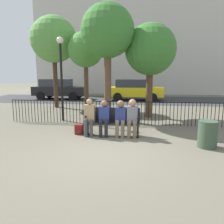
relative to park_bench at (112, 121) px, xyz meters
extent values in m
plane|color=#605B4C|center=(0.00, -1.76, -0.50)|extent=(80.00, 80.00, 0.00)
cube|color=black|center=(0.00, -0.08, -0.07)|extent=(1.81, 0.45, 0.05)
cube|color=black|center=(0.00, 0.11, 0.19)|extent=(1.81, 0.05, 0.47)
cube|color=black|center=(-0.85, -0.08, -0.30)|extent=(0.06, 0.38, 0.40)
cube|color=black|center=(0.85, -0.08, -0.30)|extent=(0.06, 0.38, 0.40)
cube|color=black|center=(-0.85, -0.08, 0.15)|extent=(0.06, 0.38, 0.04)
cube|color=black|center=(0.85, -0.08, 0.15)|extent=(0.06, 0.38, 0.04)
cylinder|color=#3D3D42|center=(-0.83, -0.30, -0.27)|extent=(0.11, 0.11, 0.45)
cylinder|color=#3D3D42|center=(-0.65, -0.30, -0.27)|extent=(0.11, 0.11, 0.45)
cube|color=#3D3D42|center=(-0.83, -0.20, 0.00)|extent=(0.11, 0.20, 0.12)
cube|color=#3D3D42|center=(-0.65, -0.20, 0.00)|extent=(0.11, 0.20, 0.12)
cube|color=#997F59|center=(-0.74, -0.08, 0.24)|extent=(0.34, 0.22, 0.58)
sphere|color=#A37556|center=(-0.74, -0.10, 0.63)|extent=(0.20, 0.20, 0.20)
cylinder|color=black|center=(-0.34, -0.30, -0.27)|extent=(0.11, 0.11, 0.45)
cylinder|color=black|center=(-0.16, -0.30, -0.27)|extent=(0.11, 0.11, 0.45)
cube|color=black|center=(-0.34, -0.20, 0.00)|extent=(0.11, 0.20, 0.12)
cube|color=black|center=(-0.16, -0.20, 0.00)|extent=(0.11, 0.20, 0.12)
cube|color=navy|center=(-0.25, -0.08, 0.22)|extent=(0.34, 0.22, 0.52)
sphere|color=brown|center=(-0.25, -0.10, 0.58)|extent=(0.21, 0.21, 0.21)
cylinder|color=brown|center=(0.19, -0.30, -0.27)|extent=(0.11, 0.11, 0.45)
cylinder|color=brown|center=(0.37, -0.30, -0.27)|extent=(0.11, 0.11, 0.45)
cube|color=brown|center=(0.19, -0.20, 0.00)|extent=(0.11, 0.20, 0.12)
cube|color=brown|center=(0.37, -0.20, 0.00)|extent=(0.11, 0.20, 0.12)
cube|color=navy|center=(0.28, -0.08, 0.21)|extent=(0.34, 0.22, 0.51)
sphere|color=brown|center=(0.28, -0.10, 0.58)|extent=(0.23, 0.23, 0.23)
cylinder|color=brown|center=(0.57, -0.30, -0.27)|extent=(0.11, 0.11, 0.45)
cylinder|color=brown|center=(0.75, -0.30, -0.27)|extent=(0.11, 0.11, 0.45)
cube|color=brown|center=(0.57, -0.20, 0.00)|extent=(0.11, 0.20, 0.12)
cube|color=brown|center=(0.75, -0.20, 0.00)|extent=(0.11, 0.20, 0.12)
cube|color=slate|center=(0.66, -0.08, 0.23)|extent=(0.34, 0.22, 0.55)
sphere|color=#A37556|center=(0.66, -0.10, 0.62)|extent=(0.23, 0.23, 0.23)
cube|color=maroon|center=(-1.14, 0.02, -0.33)|extent=(0.27, 0.23, 0.33)
cube|color=maroon|center=(-1.14, -0.12, -0.38)|extent=(0.19, 0.04, 0.15)
cylinder|color=black|center=(-4.50, 1.62, -0.02)|extent=(0.02, 0.02, 0.95)
cylinder|color=black|center=(-4.36, 1.62, -0.02)|extent=(0.02, 0.02, 0.95)
cylinder|color=black|center=(-4.22, 1.62, -0.02)|extent=(0.02, 0.02, 0.95)
cylinder|color=black|center=(-4.08, 1.62, -0.02)|extent=(0.02, 0.02, 0.95)
cylinder|color=black|center=(-3.94, 1.62, -0.02)|extent=(0.02, 0.02, 0.95)
cylinder|color=black|center=(-3.80, 1.62, -0.02)|extent=(0.02, 0.02, 0.95)
cylinder|color=black|center=(-3.66, 1.62, -0.02)|extent=(0.02, 0.02, 0.95)
cylinder|color=black|center=(-3.52, 1.62, -0.02)|extent=(0.02, 0.02, 0.95)
cylinder|color=black|center=(-3.38, 1.62, -0.02)|extent=(0.02, 0.02, 0.95)
cylinder|color=black|center=(-3.24, 1.62, -0.02)|extent=(0.02, 0.02, 0.95)
cylinder|color=black|center=(-3.10, 1.62, -0.02)|extent=(0.02, 0.02, 0.95)
cylinder|color=black|center=(-2.96, 1.62, -0.02)|extent=(0.02, 0.02, 0.95)
cylinder|color=black|center=(-2.82, 1.62, -0.02)|extent=(0.02, 0.02, 0.95)
cylinder|color=black|center=(-2.68, 1.62, -0.02)|extent=(0.02, 0.02, 0.95)
cylinder|color=black|center=(-2.54, 1.62, -0.02)|extent=(0.02, 0.02, 0.95)
cylinder|color=black|center=(-2.40, 1.62, -0.02)|extent=(0.02, 0.02, 0.95)
cylinder|color=black|center=(-2.26, 1.62, -0.02)|extent=(0.02, 0.02, 0.95)
cylinder|color=black|center=(-2.12, 1.62, -0.02)|extent=(0.02, 0.02, 0.95)
cylinder|color=black|center=(-1.98, 1.62, -0.02)|extent=(0.02, 0.02, 0.95)
cylinder|color=black|center=(-1.84, 1.62, -0.02)|extent=(0.02, 0.02, 0.95)
cylinder|color=black|center=(-1.70, 1.62, -0.02)|extent=(0.02, 0.02, 0.95)
cylinder|color=black|center=(-1.56, 1.62, -0.02)|extent=(0.02, 0.02, 0.95)
cylinder|color=black|center=(-1.42, 1.62, -0.02)|extent=(0.02, 0.02, 0.95)
cylinder|color=black|center=(-1.28, 1.62, -0.02)|extent=(0.02, 0.02, 0.95)
cylinder|color=black|center=(-1.14, 1.62, -0.02)|extent=(0.02, 0.02, 0.95)
cylinder|color=black|center=(-1.00, 1.62, -0.02)|extent=(0.02, 0.02, 0.95)
cylinder|color=black|center=(-0.86, 1.62, -0.02)|extent=(0.02, 0.02, 0.95)
cylinder|color=black|center=(-0.72, 1.62, -0.02)|extent=(0.02, 0.02, 0.95)
cylinder|color=black|center=(-0.58, 1.62, -0.02)|extent=(0.02, 0.02, 0.95)
cylinder|color=black|center=(-0.44, 1.62, -0.02)|extent=(0.02, 0.02, 0.95)
cylinder|color=black|center=(-0.30, 1.62, -0.02)|extent=(0.02, 0.02, 0.95)
cylinder|color=black|center=(-0.16, 1.62, -0.02)|extent=(0.02, 0.02, 0.95)
cylinder|color=black|center=(-0.02, 1.62, -0.02)|extent=(0.02, 0.02, 0.95)
cylinder|color=black|center=(0.12, 1.62, -0.02)|extent=(0.02, 0.02, 0.95)
cylinder|color=black|center=(0.26, 1.62, -0.02)|extent=(0.02, 0.02, 0.95)
cylinder|color=black|center=(0.40, 1.62, -0.02)|extent=(0.02, 0.02, 0.95)
cylinder|color=black|center=(0.54, 1.62, -0.02)|extent=(0.02, 0.02, 0.95)
cylinder|color=black|center=(0.68, 1.62, -0.02)|extent=(0.02, 0.02, 0.95)
cylinder|color=black|center=(0.82, 1.62, -0.02)|extent=(0.02, 0.02, 0.95)
cylinder|color=black|center=(0.96, 1.62, -0.02)|extent=(0.02, 0.02, 0.95)
cylinder|color=black|center=(1.10, 1.62, -0.02)|extent=(0.02, 0.02, 0.95)
cylinder|color=black|center=(1.24, 1.62, -0.02)|extent=(0.02, 0.02, 0.95)
cylinder|color=black|center=(1.38, 1.62, -0.02)|extent=(0.02, 0.02, 0.95)
cylinder|color=black|center=(1.52, 1.62, -0.02)|extent=(0.02, 0.02, 0.95)
cylinder|color=black|center=(1.66, 1.62, -0.02)|extent=(0.02, 0.02, 0.95)
cylinder|color=black|center=(1.80, 1.62, -0.02)|extent=(0.02, 0.02, 0.95)
cylinder|color=black|center=(1.94, 1.62, -0.02)|extent=(0.02, 0.02, 0.95)
cylinder|color=black|center=(2.08, 1.62, -0.02)|extent=(0.02, 0.02, 0.95)
cylinder|color=black|center=(2.22, 1.62, -0.02)|extent=(0.02, 0.02, 0.95)
cylinder|color=black|center=(2.36, 1.62, -0.02)|extent=(0.02, 0.02, 0.95)
cylinder|color=black|center=(2.50, 1.62, -0.02)|extent=(0.02, 0.02, 0.95)
cylinder|color=black|center=(2.64, 1.62, -0.02)|extent=(0.02, 0.02, 0.95)
cylinder|color=black|center=(2.78, 1.62, -0.02)|extent=(0.02, 0.02, 0.95)
cylinder|color=black|center=(2.92, 1.62, -0.02)|extent=(0.02, 0.02, 0.95)
cylinder|color=black|center=(3.06, 1.62, -0.02)|extent=(0.02, 0.02, 0.95)
cylinder|color=black|center=(3.20, 1.62, -0.02)|extent=(0.02, 0.02, 0.95)
cylinder|color=black|center=(3.34, 1.62, -0.02)|extent=(0.02, 0.02, 0.95)
cylinder|color=black|center=(3.48, 1.62, -0.02)|extent=(0.02, 0.02, 0.95)
cylinder|color=black|center=(3.62, 1.62, -0.02)|extent=(0.02, 0.02, 0.95)
cylinder|color=black|center=(3.76, 1.62, -0.02)|extent=(0.02, 0.02, 0.95)
cylinder|color=black|center=(3.90, 1.62, -0.02)|extent=(0.02, 0.02, 0.95)
cylinder|color=black|center=(4.04, 1.62, -0.02)|extent=(0.02, 0.02, 0.95)
cube|color=black|center=(0.00, 1.62, 0.43)|extent=(9.00, 0.03, 0.03)
cylinder|color=#422D1E|center=(-4.19, 5.77, 1.14)|extent=(0.26, 0.26, 3.28)
sphere|color=#569342|center=(-4.19, 5.77, 3.52)|extent=(2.70, 2.70, 2.70)
cylinder|color=#4C3823|center=(-2.13, 5.13, 0.91)|extent=(0.24, 0.24, 2.82)
sphere|color=#478438|center=(-2.13, 5.13, 2.86)|extent=(1.97, 1.97, 1.97)
cylinder|color=brown|center=(-0.53, 2.55, 1.10)|extent=(0.32, 0.32, 3.20)
sphere|color=#38752D|center=(-0.53, 2.55, 3.33)|extent=(2.27, 2.27, 2.27)
cylinder|color=#4C3823|center=(1.32, 3.32, 0.74)|extent=(0.30, 0.30, 2.48)
sphere|color=#38752D|center=(1.32, 3.32, 2.62)|extent=(2.32, 2.32, 2.32)
cylinder|color=black|center=(-2.44, 2.04, 1.16)|extent=(0.10, 0.10, 3.32)
sphere|color=silver|center=(-2.44, 2.04, 2.91)|extent=(0.28, 0.28, 0.28)
cube|color=#333335|center=(0.00, 10.24, -0.49)|extent=(24.00, 6.00, 0.01)
cube|color=black|center=(-5.54, 10.09, 0.17)|extent=(4.20, 1.70, 0.70)
cube|color=#2D333D|center=(-5.85, 10.09, 0.82)|extent=(2.31, 1.56, 0.60)
cylinder|color=black|center=(-4.24, 9.22, -0.18)|extent=(0.64, 0.20, 0.64)
cylinder|color=black|center=(-4.24, 10.96, -0.18)|extent=(0.64, 0.20, 0.64)
cylinder|color=black|center=(-6.84, 9.22, -0.18)|extent=(0.64, 0.20, 0.64)
cylinder|color=black|center=(-6.84, 10.96, -0.18)|extent=(0.64, 0.20, 0.64)
cube|color=yellow|center=(0.54, 10.04, 0.17)|extent=(4.20, 1.70, 0.70)
cube|color=#2D333D|center=(0.23, 10.04, 0.82)|extent=(2.31, 1.56, 0.60)
cylinder|color=black|center=(1.84, 9.17, -0.18)|extent=(0.64, 0.20, 0.64)
cylinder|color=black|center=(1.84, 10.91, -0.18)|extent=(0.64, 0.20, 0.64)
cylinder|color=black|center=(-0.76, 9.17, -0.18)|extent=(0.64, 0.20, 0.64)
cylinder|color=black|center=(-0.76, 10.91, -0.18)|extent=(0.64, 0.20, 0.64)
cube|color=beige|center=(0.00, 18.24, 6.12)|extent=(20.00, 6.00, 13.23)
cylinder|color=#384C38|center=(2.77, -0.88, -0.12)|extent=(0.52, 0.52, 0.75)
camera|label=1|loc=(0.88, -7.01, 1.52)|focal=35.00mm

